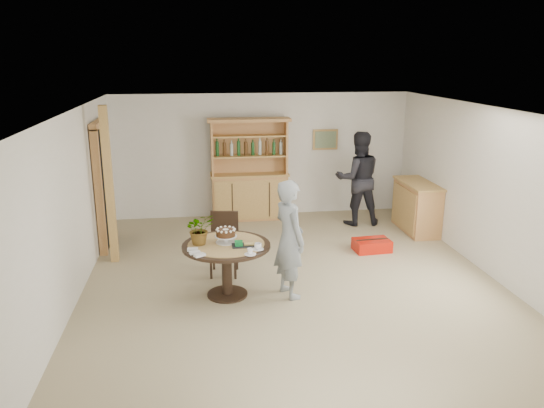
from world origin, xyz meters
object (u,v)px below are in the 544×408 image
Objects in this scene: sideboard at (417,207)px; dining_table at (226,254)px; adult_person at (358,178)px; dining_chair at (224,239)px; hutch at (249,185)px; red_suitcase at (372,245)px; teen_boy at (289,239)px.

sideboard is 4.39m from dining_table.
dining_chair is at bearing 40.01° from adult_person.
dining_table is 0.66× the size of adult_person.
hutch is at bearing 85.04° from dining_chair.
adult_person is 2.91× the size of red_suitcase.
dining_table is at bearing 49.36° from adult_person.
hutch is 1.24× the size of teen_boy.
adult_person is at bearing -51.87° from teen_boy.
red_suitcase is at bearing -141.26° from sideboard.
hutch is 1.70× the size of dining_table.
sideboard is 1.33× the size of dining_chair.
hutch is at bearing 126.36° from red_suitcase.
dining_table is 1.27× the size of dining_chair.
sideboard reaches higher than dining_table.
dining_chair is at bearing -157.82° from sideboard.
dining_table is 0.83m from dining_chair.
teen_boy is at bearing -142.73° from red_suitcase.
adult_person is at bearing 46.15° from dining_chair.
teen_boy reaches higher than sideboard.
sideboard is at bearing -69.58° from teen_boy.
dining_table is at bearing -82.26° from dining_chair.
dining_chair is at bearing -171.56° from red_suitcase.
adult_person is at bearing 46.95° from dining_table.
dining_chair is 0.58× the size of teen_boy.
teen_boy is at bearing -6.71° from dining_table.
teen_boy is (0.84, -0.93, 0.29)m from dining_chair.
adult_person is (2.72, 2.09, 0.38)m from dining_chair.
adult_person is at bearing 149.46° from sideboard.
red_suitcase is (-1.17, -0.94, -0.37)m from sideboard.
teen_boy is 3.56m from adult_person.
sideboard is 1.23m from adult_person.
hutch reaches higher than teen_boy.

